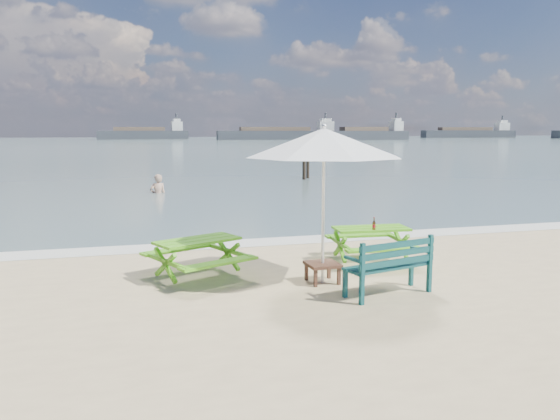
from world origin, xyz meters
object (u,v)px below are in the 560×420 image
object	(u,v)px
picnic_table_left	(198,259)
park_bench	(388,277)
side_table	(322,272)
beer_bottle	(374,226)
picnic_table_right	(371,245)
swimmer	(158,196)
patio_umbrella	(324,143)

from	to	relation	value
picnic_table_left	park_bench	xyz separation A→B (m)	(2.82, -1.80, -0.06)
side_table	beer_bottle	bearing A→B (deg)	33.30
picnic_table_left	picnic_table_right	distance (m)	3.49
picnic_table_right	swimmer	xyz separation A→B (m)	(-3.53, 13.21, -0.48)
side_table	patio_umbrella	distance (m)	2.23
picnic_table_right	swimmer	size ratio (longest dim) A/B	0.94
patio_umbrella	side_table	bearing A→B (deg)	-90.00
picnic_table_left	side_table	distance (m)	2.23
swimmer	picnic_table_right	bearing A→B (deg)	-75.04
picnic_table_right	park_bench	xyz separation A→B (m)	(-0.66, -2.08, -0.06)
picnic_table_left	beer_bottle	size ratio (longest dim) A/B	8.56
patio_umbrella	beer_bottle	bearing A→B (deg)	33.30
park_bench	beer_bottle	bearing A→B (deg)	71.88
patio_umbrella	swimmer	world-z (taller)	patio_umbrella
park_bench	side_table	xyz separation A→B (m)	(-0.78, 0.93, -0.10)
park_bench	patio_umbrella	world-z (taller)	patio_umbrella
swimmer	patio_umbrella	bearing A→B (deg)	-81.69
picnic_table_right	park_bench	size ratio (longest dim) A/B	1.12
beer_bottle	picnic_table_right	bearing A→B (deg)	77.13
picnic_table_left	side_table	world-z (taller)	picnic_table_left
patio_umbrella	swimmer	xyz separation A→B (m)	(-2.10, 14.35, -2.56)
park_bench	patio_umbrella	size ratio (longest dim) A/B	0.55
beer_bottle	swimmer	distance (m)	13.92
side_table	beer_bottle	world-z (taller)	beer_bottle
picnic_table_left	patio_umbrella	distance (m)	3.04
park_bench	swimmer	xyz separation A→B (m)	(-2.87, 15.29, -0.43)
picnic_table_left	beer_bottle	xyz separation A→B (m)	(3.42, 0.04, 0.44)
beer_bottle	swimmer	size ratio (longest dim) A/B	0.13
picnic_table_left	swimmer	world-z (taller)	swimmer
picnic_table_right	patio_umbrella	bearing A→B (deg)	-141.28
park_bench	picnic_table_right	bearing A→B (deg)	72.48
picnic_table_left	picnic_table_right	bearing A→B (deg)	4.67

